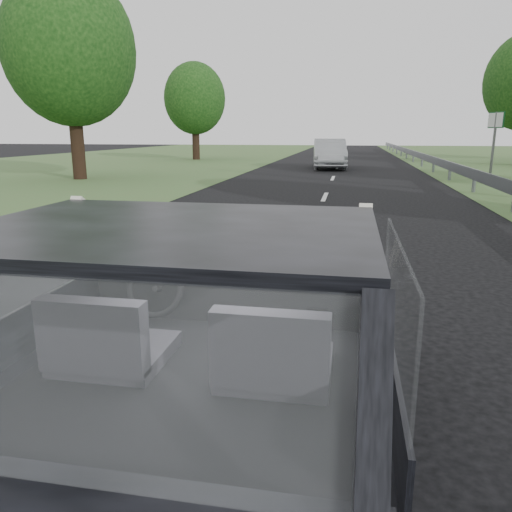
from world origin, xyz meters
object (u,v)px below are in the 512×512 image
at_px(other_car, 329,154).
at_px(highway_sign, 493,146).
at_px(subject_car, 205,347).
at_px(cat, 283,256).

bearing_deg(other_car, highway_sign, -39.14).
height_order(subject_car, cat, subject_car).
bearing_deg(subject_car, highway_sign, 72.18).
relative_size(subject_car, other_car, 0.89).
bearing_deg(cat, highway_sign, 81.70).
relative_size(subject_car, cat, 7.51).
height_order(cat, other_car, other_car).
bearing_deg(highway_sign, other_car, 127.85).
xyz_separation_m(cat, other_car, (-0.74, 23.18, -0.34)).
relative_size(cat, other_car, 0.12).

